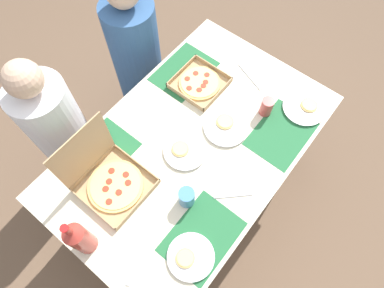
% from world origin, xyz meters
% --- Properties ---
extents(ground_plane, '(6.00, 6.00, 0.00)m').
position_xyz_m(ground_plane, '(0.00, 0.00, 0.00)').
color(ground_plane, brown).
extents(dining_table, '(1.51, 0.96, 0.76)m').
position_xyz_m(dining_table, '(0.00, 0.00, 0.65)').
color(dining_table, '#3F3328').
rests_on(dining_table, ground_plane).
extents(placemat_near_left, '(0.36, 0.26, 0.00)m').
position_xyz_m(placemat_near_left, '(-0.34, -0.33, 0.76)').
color(placemat_near_left, '#236638').
rests_on(placemat_near_left, dining_table).
extents(placemat_near_right, '(0.36, 0.26, 0.00)m').
position_xyz_m(placemat_near_right, '(0.34, -0.33, 0.76)').
color(placemat_near_right, '#236638').
rests_on(placemat_near_right, dining_table).
extents(placemat_far_left, '(0.36, 0.26, 0.00)m').
position_xyz_m(placemat_far_left, '(-0.34, 0.33, 0.76)').
color(placemat_far_left, '#236638').
rests_on(placemat_far_left, dining_table).
extents(placemat_far_right, '(0.36, 0.26, 0.00)m').
position_xyz_m(placemat_far_right, '(0.34, 0.33, 0.76)').
color(placemat_far_right, '#236638').
rests_on(placemat_far_right, dining_table).
extents(pizza_box_edge_far, '(0.27, 0.27, 0.04)m').
position_xyz_m(pizza_box_edge_far, '(0.32, 0.20, 0.77)').
color(pizza_box_edge_far, tan).
rests_on(pizza_box_edge_far, dining_table).
extents(pizza_box_center, '(0.31, 0.31, 0.34)m').
position_xyz_m(pizza_box_center, '(-0.41, 0.18, 0.81)').
color(pizza_box_center, tan).
rests_on(pizza_box_center, dining_table).
extents(plate_far_right, '(0.22, 0.22, 0.03)m').
position_xyz_m(plate_far_right, '(-0.06, 0.00, 0.77)').
color(plate_far_right, white).
rests_on(plate_far_right, dining_table).
extents(plate_near_left, '(0.23, 0.23, 0.03)m').
position_xyz_m(plate_near_left, '(0.19, -0.08, 0.77)').
color(plate_near_left, white).
rests_on(plate_near_left, dining_table).
extents(plate_far_left, '(0.23, 0.23, 0.03)m').
position_xyz_m(plate_far_left, '(0.55, -0.34, 0.77)').
color(plate_far_left, white).
rests_on(plate_far_left, dining_table).
extents(plate_near_right, '(0.21, 0.21, 0.03)m').
position_xyz_m(plate_near_right, '(-0.44, -0.34, 0.77)').
color(plate_near_right, white).
rests_on(plate_near_right, dining_table).
extents(soda_bottle, '(0.09, 0.09, 0.32)m').
position_xyz_m(soda_bottle, '(-0.69, 0.05, 0.89)').
color(soda_bottle, '#B2382D').
rests_on(soda_bottle, dining_table).
extents(cup_clear_right, '(0.08, 0.08, 0.11)m').
position_xyz_m(cup_clear_right, '(-0.25, -0.17, 0.82)').
color(cup_clear_right, teal).
rests_on(cup_clear_right, dining_table).
extents(cup_clear_left, '(0.07, 0.07, 0.11)m').
position_xyz_m(cup_clear_left, '(0.40, -0.19, 0.81)').
color(cup_clear_left, '#BF4742').
rests_on(cup_clear_left, dining_table).
extents(knife_by_near_right, '(0.19, 0.11, 0.00)m').
position_xyz_m(knife_by_near_right, '(-0.61, -0.16, 0.76)').
color(knife_by_near_right, '#B7B7BC').
rests_on(knife_by_near_right, dining_table).
extents(knife_by_far_right, '(0.09, 0.20, 0.00)m').
position_xyz_m(knife_by_far_right, '(0.55, 0.01, 0.76)').
color(knife_by_far_right, '#B7B7BC').
rests_on(knife_by_far_right, dining_table).
extents(fork_by_far_left, '(0.14, 0.15, 0.00)m').
position_xyz_m(fork_by_far_left, '(-0.09, -0.33, 0.76)').
color(fork_by_far_left, '#B7B7BC').
rests_on(fork_by_far_left, dining_table).
extents(diner_left_seat, '(0.32, 0.32, 1.15)m').
position_xyz_m(diner_left_seat, '(-0.34, 0.74, 0.51)').
color(diner_left_seat, white).
rests_on(diner_left_seat, ground_plane).
extents(diner_right_seat, '(0.32, 0.32, 1.20)m').
position_xyz_m(diner_right_seat, '(0.34, 0.74, 0.54)').
color(diner_right_seat, '#33598C').
rests_on(diner_right_seat, ground_plane).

